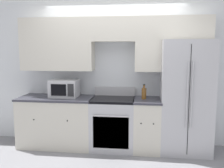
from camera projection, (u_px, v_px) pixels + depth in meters
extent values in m
plane|color=gray|center=(110.00, 155.00, 4.10)|extent=(12.00, 12.00, 0.00)
cube|color=silver|center=(114.00, 72.00, 4.57)|extent=(8.00, 0.06, 2.60)
cube|color=beige|center=(58.00, 45.00, 4.43)|extent=(1.29, 0.33, 0.92)
cube|color=beige|center=(114.00, 30.00, 4.27)|extent=(0.73, 0.33, 0.41)
cube|color=beige|center=(173.00, 44.00, 4.18)|extent=(1.26, 0.33, 0.92)
cube|color=beige|center=(57.00, 122.00, 4.46)|extent=(1.29, 0.62, 0.85)
cube|color=#383842|center=(56.00, 98.00, 4.40)|extent=(1.31, 0.64, 0.03)
sphere|color=black|center=(34.00, 120.00, 4.18)|extent=(0.03, 0.03, 0.03)
sphere|color=black|center=(67.00, 121.00, 4.11)|extent=(0.03, 0.03, 0.03)
cube|color=beige|center=(147.00, 126.00, 4.27)|extent=(0.44, 0.62, 0.85)
cube|color=#383842|center=(147.00, 100.00, 4.21)|extent=(0.46, 0.64, 0.03)
sphere|color=black|center=(141.00, 123.00, 3.96)|extent=(0.03, 0.03, 0.03)
sphere|color=black|center=(154.00, 124.00, 3.94)|extent=(0.03, 0.03, 0.03)
cube|color=#B7B7BC|center=(113.00, 124.00, 4.34)|extent=(0.73, 0.62, 0.84)
cube|color=black|center=(111.00, 132.00, 4.05)|extent=(0.59, 0.01, 0.54)
cube|color=black|center=(113.00, 100.00, 4.28)|extent=(0.73, 0.62, 0.04)
cube|color=#B7B7BC|center=(115.00, 91.00, 4.54)|extent=(0.73, 0.04, 0.16)
cylinder|color=silver|center=(110.00, 116.00, 3.98)|extent=(0.59, 0.02, 0.02)
cube|color=#B7B7BC|center=(185.00, 96.00, 4.19)|extent=(0.82, 0.76, 1.87)
cube|color=black|center=(189.00, 101.00, 3.82)|extent=(0.01, 0.01, 1.72)
cylinder|color=#B7B7BC|center=(187.00, 95.00, 3.79)|extent=(0.02, 0.02, 1.03)
cylinder|color=#B7B7BC|center=(192.00, 95.00, 3.78)|extent=(0.02, 0.02, 1.03)
cube|color=#B7B7BC|center=(65.00, 88.00, 4.41)|extent=(0.48, 0.38, 0.30)
cube|color=black|center=(58.00, 90.00, 4.23)|extent=(0.26, 0.01, 0.20)
cube|color=#262628|center=(71.00, 90.00, 4.20)|extent=(0.11, 0.01, 0.21)
cylinder|color=brown|center=(144.00, 94.00, 4.22)|extent=(0.08, 0.08, 0.18)
cylinder|color=brown|center=(144.00, 87.00, 4.21)|extent=(0.03, 0.03, 0.05)
cylinder|color=black|center=(144.00, 85.00, 4.20)|extent=(0.04, 0.04, 0.02)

